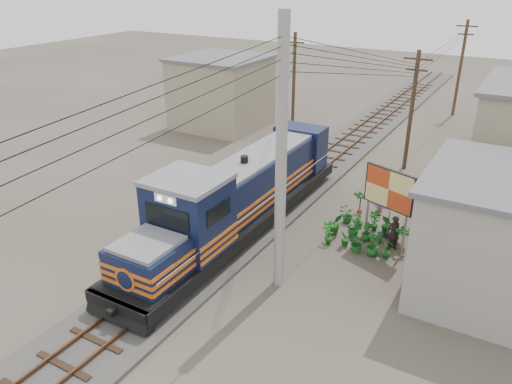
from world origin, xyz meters
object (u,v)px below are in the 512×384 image
Objects in this scene: locomotive at (238,198)px; billboard at (389,191)px; market_umbrella at (392,195)px; vendor at (393,233)px.

locomotive is 6.54m from billboard.
locomotive is 6.76m from market_umbrella.
market_umbrella is 1.65m from vendor.
billboard reaches higher than vendor.
billboard is at bearing 16.99° from locomotive.
vendor is (0.48, -0.94, -1.26)m from market_umbrella.
billboard is 1.95m from vendor.
market_umbrella is (-0.11, 1.08, -0.65)m from billboard.
locomotive reaches higher than billboard.
market_umbrella is at bearing 26.04° from locomotive.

